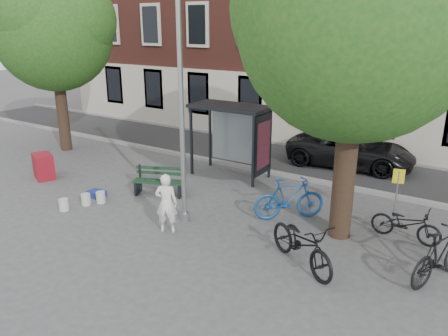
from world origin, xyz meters
TOP-DOWN VIEW (x-y plane):
  - ground at (0.00, 0.00)m, footprint 90.00×90.00m
  - road at (0.00, 7.00)m, footprint 40.00×4.00m
  - curb_near at (0.00, 5.00)m, footprint 40.00×0.25m
  - curb_far at (0.00, 9.00)m, footprint 40.00×0.25m
  - lamppost at (0.00, 0.00)m, footprint 0.28×0.35m
  - tree_right at (4.01, 1.38)m, footprint 5.76×5.60m
  - tree_left at (-8.99, 2.88)m, footprint 5.18×4.86m
  - bus_shelter at (-0.61, 4.11)m, footprint 2.85×1.45m
  - painter at (0.03, -0.79)m, footprint 0.71×0.62m
  - bench at (-1.94, 1.16)m, footprint 1.77×1.16m
  - bike_a at (5.50, 2.16)m, footprint 1.79×0.72m
  - bike_b at (2.43, 1.72)m, footprint 1.91×1.81m
  - bike_c at (3.77, -0.50)m, footprint 2.34×1.84m
  - bike_d at (6.50, 0.56)m, footprint 1.30×2.10m
  - car_dark at (2.34, 7.52)m, footprint 5.03×2.69m
  - red_stand at (-6.50, 0.08)m, footprint 1.07×0.92m
  - blue_crate at (-3.50, -0.14)m, footprint 0.56×0.42m
  - bucket_a at (-3.47, -1.42)m, footprint 0.33×0.33m
  - bucket_b at (-3.25, -0.78)m, footprint 0.32×0.32m
  - bucket_c at (-3.00, -0.41)m, footprint 0.30×0.30m
  - notice_sign at (5.10, 2.61)m, footprint 0.29×0.12m

SIDE VIEW (x-z plane):
  - ground at x=0.00m, z-range 0.00..0.00m
  - road at x=0.00m, z-range 0.00..0.01m
  - curb_near at x=0.00m, z-range 0.00..0.12m
  - curb_far at x=0.00m, z-range 0.00..0.12m
  - blue_crate at x=-3.50m, z-range 0.00..0.20m
  - bucket_a at x=-3.47m, z-range 0.00..0.36m
  - bucket_b at x=-3.25m, z-range 0.00..0.36m
  - bucket_c at x=-3.00m, z-range 0.00..0.36m
  - bench at x=-1.94m, z-range -0.04..0.84m
  - red_stand at x=-6.50m, z-range 0.00..0.90m
  - bike_a at x=5.50m, z-range 0.00..0.92m
  - bike_c at x=3.77m, z-range 0.00..1.18m
  - bike_d at x=6.50m, z-range 0.00..1.22m
  - bike_b at x=2.43m, z-range 0.00..1.23m
  - car_dark at x=2.34m, z-range 0.00..1.34m
  - painter at x=0.03m, z-range 0.00..1.63m
  - notice_sign at x=5.10m, z-range 0.36..2.09m
  - bus_shelter at x=-0.61m, z-range 0.61..3.23m
  - lamppost at x=0.00m, z-range -0.27..5.84m
  - tree_left at x=-8.99m, z-range 1.52..8.92m
  - tree_right at x=4.01m, z-range 1.52..9.72m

